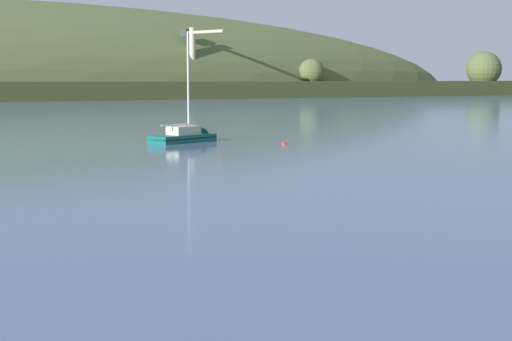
# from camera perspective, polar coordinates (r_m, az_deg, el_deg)

# --- Properties ---
(dockside_crane) EXTENTS (9.18, 15.90, 21.82)m
(dockside_crane) POSITION_cam_1_polar(r_m,az_deg,el_deg) (240.31, -4.74, 8.12)
(dockside_crane) COLOR #4C4C51
(dockside_crane) RESTS_ON ground
(sailboat_midwater_white) EXTENTS (7.43, 5.04, 11.12)m
(sailboat_midwater_white) POSITION_cam_1_polar(r_m,az_deg,el_deg) (69.45, -5.07, 2.39)
(sailboat_midwater_white) COLOR #0F564C
(sailboat_midwater_white) RESTS_ON ground
(mooring_buoy_midchannel) EXTENTS (0.47, 0.47, 0.55)m
(mooring_buoy_midchannel) POSITION_cam_1_polar(r_m,az_deg,el_deg) (66.58, 2.14, 2.00)
(mooring_buoy_midchannel) COLOR red
(mooring_buoy_midchannel) RESTS_ON ground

